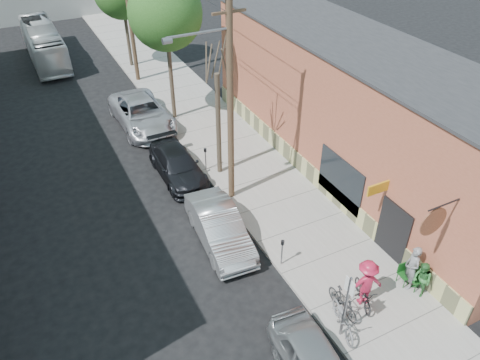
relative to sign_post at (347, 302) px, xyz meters
name	(u,v)px	position (x,y,z in m)	size (l,w,h in m)	color
ground	(236,294)	(-2.35, 3.30, -1.83)	(120.00, 120.00, 0.00)	black
sidewalk	(217,135)	(1.90, 14.30, -1.76)	(4.50, 58.00, 0.15)	gray
cafe_building	(356,111)	(6.64, 8.29, 1.47)	(6.60, 20.20, 6.61)	#A1533B
sign_post	(347,302)	(0.00, 0.00, 0.00)	(0.07, 0.45, 2.80)	slate
parking_meter_near	(282,249)	(-0.10, 3.77, -0.85)	(0.14, 0.14, 1.24)	slate
parking_meter_far	(205,155)	(-0.10, 11.31, -0.85)	(0.14, 0.14, 1.24)	slate
utility_pole_near	(229,95)	(0.04, 8.72, 3.58)	(3.57, 0.28, 10.00)	#503A28
utility_pole_far	(128,4)	(0.10, 23.97, 3.51)	(1.80, 0.28, 10.00)	#503A28
tree_bare	(218,126)	(0.45, 10.82, 0.98)	(0.24, 0.24, 5.32)	#44392C
tree_leafy_mid	(165,14)	(0.45, 17.45, 4.56)	(4.05, 4.05, 8.29)	#44392C
patio_chair_a	(416,279)	(3.77, 0.43, -1.24)	(0.50, 0.50, 0.88)	#144817
patio_chair_b	(406,275)	(3.56, 0.79, -1.24)	(0.50, 0.50, 0.88)	#144817
patron_grey	(412,268)	(3.59, 0.64, -0.73)	(0.70, 0.46, 1.91)	slate
patron_green	(422,279)	(3.68, 0.16, -0.94)	(0.72, 0.56, 1.49)	#2C7032
cyclist	(366,283)	(1.57, 0.80, -0.69)	(1.28, 0.73, 1.98)	#A01734
cyclist_bike	(363,293)	(1.57, 0.80, -1.24)	(0.59, 1.68, 0.88)	black
parked_bike_a	(343,302)	(0.64, 0.79, -1.19)	(0.46, 1.64, 0.98)	black
parked_bike_b	(344,319)	(0.20, 0.17, -1.18)	(0.66, 1.90, 1.00)	slate
car_1	(219,227)	(-1.68, 6.20, -1.05)	(1.67, 4.78, 1.57)	#A4A6AB
car_2	(177,165)	(-1.55, 11.55, -1.14)	(1.93, 4.76, 1.38)	black
car_3	(142,114)	(-1.55, 17.44, -1.00)	(2.77, 6.02, 1.67)	silver
bus	(44,44)	(-5.11, 31.05, -0.47)	(2.28, 9.75, 2.72)	silver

